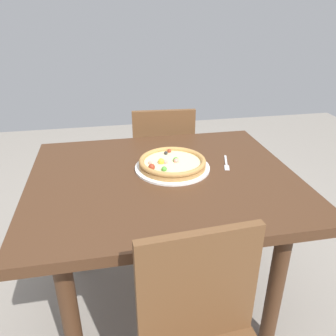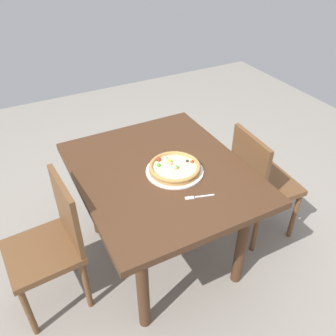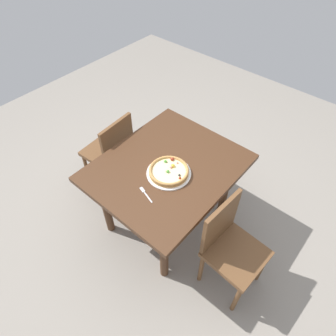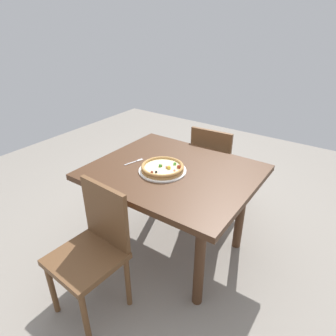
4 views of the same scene
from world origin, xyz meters
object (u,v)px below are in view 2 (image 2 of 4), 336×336
plate (175,171)px  pizza (175,167)px  dining_table (162,183)px  fork (197,197)px  chair_near (259,181)px  chair_far (52,242)px

plate → pizza: pizza is taller
dining_table → fork: (-0.32, -0.06, 0.10)m
dining_table → fork: fork is taller
pizza → fork: 0.27m
chair_near → fork: 0.73m
pizza → chair_near: bearing=-95.7°
dining_table → chair_near: (-0.12, -0.71, -0.17)m
dining_table → fork: size_ratio=7.25×
dining_table → plate: size_ratio=3.39×
pizza → plate: bearing=-166.9°
chair_far → fork: bearing=-116.0°
pizza → fork: (-0.26, 0.00, -0.03)m
chair_far → plate: size_ratio=2.53×
chair_far → chair_near: bearing=-98.5°
plate → fork: (-0.26, 0.00, -0.00)m
dining_table → pizza: (-0.05, -0.06, 0.13)m
pizza → fork: bearing=179.4°
dining_table → plate: bearing=-130.2°
dining_table → chair_far: (-0.00, 0.71, -0.17)m
chair_near → pizza: bearing=-92.0°
dining_table → pizza: pizza is taller
chair_far → pizza: (-0.05, -0.77, 0.30)m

